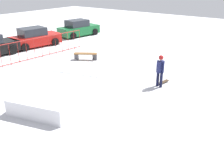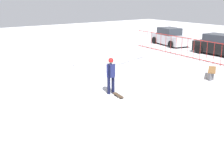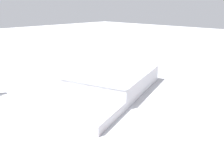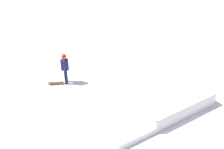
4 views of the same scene
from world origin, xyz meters
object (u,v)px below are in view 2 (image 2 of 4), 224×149
at_px(skateboard, 118,95).
at_px(parked_car_silver, 170,37).
at_px(park_bench, 212,71).
at_px(skater, 111,73).
at_px(skate_ramp, 114,63).
at_px(parked_car_black, 220,46).

distance_m(skateboard, parked_car_silver, 15.51).
xyz_separation_m(skateboard, park_bench, (0.51, 6.26, 0.28)).
xyz_separation_m(skater, park_bench, (1.07, 6.25, -0.65)).
xyz_separation_m(skate_ramp, parked_car_silver, (-4.23, 9.65, 0.41)).
xyz_separation_m(skate_ramp, parked_car_black, (1.33, 9.26, 0.41)).
distance_m(skater, skateboard, 1.09).
relative_size(skater, skateboard, 2.10).
bearing_deg(parked_car_black, skater, -77.94).
bearing_deg(parked_car_black, skateboard, -75.51).
height_order(skater, skateboard, skater).
relative_size(park_bench, parked_car_silver, 0.36).
relative_size(skater, parked_car_silver, 0.40).
bearing_deg(parked_car_silver, park_bench, -23.05).
relative_size(skate_ramp, park_bench, 3.82).
relative_size(skater, park_bench, 1.11).
bearing_deg(skateboard, parked_car_black, -65.89).
relative_size(skate_ramp, parked_car_black, 1.44).
xyz_separation_m(skateboard, parked_car_silver, (-8.75, 12.79, 0.65)).
bearing_deg(parked_car_black, skate_ramp, -98.12).
bearing_deg(skate_ramp, parked_car_black, 64.92).
height_order(skate_ramp, parked_car_black, parked_car_black).
relative_size(skate_ramp, parked_car_silver, 1.36).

